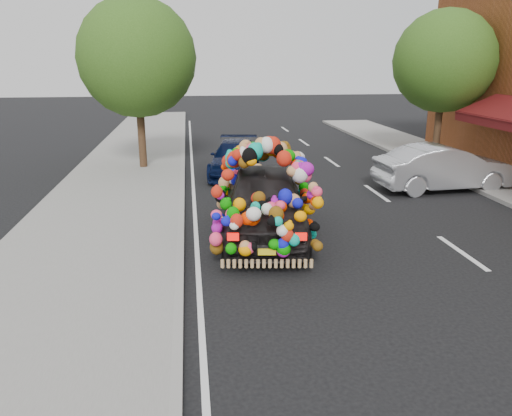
# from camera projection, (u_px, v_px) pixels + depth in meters

# --- Properties ---
(ground) EXTENTS (100.00, 100.00, 0.00)m
(ground) POSITION_uv_depth(u_px,v_px,m) (296.00, 261.00, 10.17)
(ground) COLOR black
(ground) RESTS_ON ground
(sidewalk) EXTENTS (4.00, 60.00, 0.12)m
(sidewalk) POSITION_uv_depth(u_px,v_px,m) (78.00, 270.00, 9.60)
(sidewalk) COLOR gray
(sidewalk) RESTS_ON ground
(kerb) EXTENTS (0.15, 60.00, 0.13)m
(kerb) POSITION_uv_depth(u_px,v_px,m) (180.00, 264.00, 9.85)
(kerb) COLOR gray
(kerb) RESTS_ON ground
(lane_markings) EXTENTS (6.00, 50.00, 0.01)m
(lane_markings) POSITION_uv_depth(u_px,v_px,m) (462.00, 252.00, 10.63)
(lane_markings) COLOR silver
(lane_markings) RESTS_ON ground
(tree_near_sidewalk) EXTENTS (4.20, 4.20, 6.13)m
(tree_near_sidewalk) POSITION_uv_depth(u_px,v_px,m) (137.00, 58.00, 17.56)
(tree_near_sidewalk) COLOR #332114
(tree_near_sidewalk) RESTS_ON ground
(tree_far_b) EXTENTS (4.00, 4.00, 5.90)m
(tree_far_b) POSITION_uv_depth(u_px,v_px,m) (444.00, 61.00, 19.59)
(tree_far_b) COLOR #332114
(tree_far_b) RESTS_ON ground
(plush_art_car) EXTENTS (2.83, 5.08, 2.23)m
(plush_art_car) POSITION_uv_depth(u_px,v_px,m) (265.00, 187.00, 11.43)
(plush_art_car) COLOR black
(plush_art_car) RESTS_ON ground
(navy_sedan) EXTENTS (2.33, 4.32, 1.19)m
(navy_sedan) POSITION_uv_depth(u_px,v_px,m) (235.00, 158.00, 17.74)
(navy_sedan) COLOR black
(navy_sedan) RESTS_ON ground
(silver_hatchback) EXTENTS (4.38, 1.76, 1.42)m
(silver_hatchback) POSITION_uv_depth(u_px,v_px,m) (444.00, 168.00, 15.58)
(silver_hatchback) COLOR #A9AAB0
(silver_hatchback) RESTS_ON ground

